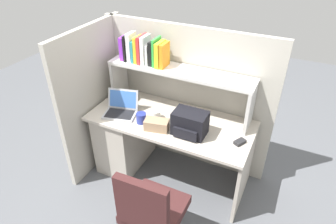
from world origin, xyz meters
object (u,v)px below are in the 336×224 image
Objects in this scene: tissue_box at (157,125)px; office_chair at (152,219)px; paper_cup at (157,115)px; laptop at (121,109)px; backpack at (190,124)px; snack_canister at (141,118)px; computer_mouse at (240,142)px.

tissue_box is 0.82m from office_chair.
paper_cup is 0.18m from tissue_box.
tissue_box is (0.45, -0.09, -0.00)m from laptop.
backpack reaches higher than laptop.
tissue_box is at bearing -67.85° from office_chair.
office_chair reaches higher than snack_canister.
backpack is 2.88× the size of computer_mouse.
tissue_box reaches higher than paper_cup.
laptop is 1.22× the size of backpack.
office_chair is at bearing -91.42° from computer_mouse.
paper_cup is 0.80× the size of snack_canister.
paper_cup is 0.16m from snack_canister.
laptop reaches higher than computer_mouse.
backpack is at bearing -145.05° from computer_mouse.
backpack is 0.86m from office_chair.
backpack is at bearing -13.16° from paper_cup.
laptop is 0.37m from paper_cup.
office_chair is (0.75, -0.76, -0.39)m from laptop.
computer_mouse is at bearing 7.04° from backpack.
paper_cup is at bearing 105.75° from tissue_box.
computer_mouse is (1.19, 0.04, -0.03)m from laptop.
tissue_box is 2.19× the size of snack_canister.
office_chair reaches higher than computer_mouse.
computer_mouse is 0.76m from tissue_box.
tissue_box is (-0.30, -0.07, -0.06)m from backpack.
paper_cup is at bearing 52.75° from snack_canister.
laptop is 3.51× the size of computer_mouse.
tissue_box is 0.19m from snack_canister.
snack_canister reaches higher than paper_cup.
backpack is 0.31m from tissue_box.
computer_mouse is (0.45, 0.06, -0.09)m from backpack.
office_chair is at bearing -45.40° from laptop.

